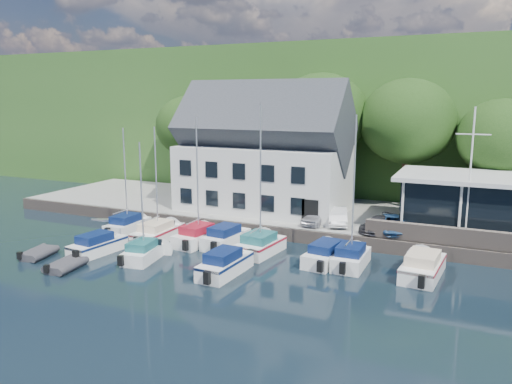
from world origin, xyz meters
TOP-DOWN VIEW (x-y plane):
  - ground at (0.00, 0.00)m, footprint 180.00×180.00m
  - quay at (0.00, 17.50)m, footprint 60.00×13.00m
  - quay_face at (0.00, 11.00)m, footprint 60.00×0.30m
  - hillside at (0.00, 62.00)m, footprint 160.00×75.00m
  - field_patch at (8.00, 70.00)m, footprint 50.00×30.00m
  - harbor_building at (-7.00, 16.50)m, footprint 14.40×8.20m
  - club_pavilion at (11.00, 16.00)m, footprint 13.20×7.20m
  - seawall at (12.00, 11.40)m, footprint 18.00×0.50m
  - gangway at (-16.50, 9.00)m, footprint 1.20×6.00m
  - car_silver at (-1.19, 13.12)m, footprint 1.69×3.66m
  - car_white at (0.33, 13.70)m, footprint 2.46×4.14m
  - car_dgrey at (3.60, 12.89)m, footprint 2.66×4.09m
  - car_blue at (4.60, 13.07)m, footprint 2.64×4.09m
  - flagpole at (9.44, 13.02)m, footprint 2.16×0.20m
  - tree_0 at (-18.35, 22.75)m, footprint 7.18×7.18m
  - tree_1 at (-12.75, 22.71)m, footprint 7.45×7.45m
  - tree_2 at (-3.68, 21.94)m, footprint 8.67×8.67m
  - tree_3 at (3.95, 22.41)m, footprint 8.24×8.24m
  - tree_4 at (11.43, 21.74)m, footprint 6.98×6.98m
  - boat_r1_0 at (-15.14, 7.95)m, footprint 2.13×5.96m
  - boat_r1_1 at (-11.72, 7.23)m, footprint 2.21×6.67m
  - boat_r1_2 at (-8.42, 7.61)m, footprint 2.84×6.28m
  - boat_r1_3 at (-6.34, 7.96)m, footprint 2.58×6.16m
  - boat_r1_4 at (-3.37, 7.40)m, footprint 2.86×5.92m
  - boat_r1_5 at (1.33, 7.45)m, footprint 2.66×6.61m
  - boat_r1_6 at (2.98, 7.30)m, footprint 2.00×5.47m
  - boat_r1_7 at (7.33, 7.31)m, footprint 2.71×6.85m
  - boat_r2_0 at (-13.60, 2.79)m, footprint 2.42×6.23m
  - boat_r2_1 at (-9.81, 2.93)m, footprint 2.65×5.40m
  - boat_r2_2 at (-3.67, 2.78)m, footprint 2.14×6.34m
  - dinghy_0 at (-16.74, 0.59)m, footprint 2.25×3.13m
  - dinghy_1 at (-13.21, -0.55)m, footprint 2.09×3.09m

SIDE VIEW (x-z plane):
  - ground at x=0.00m, z-range 0.00..0.00m
  - gangway at x=-16.50m, z-range -0.70..0.70m
  - dinghy_0 at x=-16.74m, z-range 0.00..0.66m
  - dinghy_1 at x=-13.21m, z-range 0.00..0.68m
  - quay at x=0.00m, z-range 0.00..1.00m
  - quay_face at x=0.00m, z-range 0.00..1.00m
  - boat_r1_5 at x=1.33m, z-range 0.00..1.45m
  - boat_r2_0 at x=-13.60m, z-range 0.00..1.47m
  - boat_r1_7 at x=7.33m, z-range 0.00..1.56m
  - boat_r1_3 at x=-6.34m, z-range 0.00..1.57m
  - boat_r2_2 at x=-3.67m, z-range 0.00..1.57m
  - car_dgrey at x=3.60m, z-range 1.00..2.10m
  - seawall at x=12.00m, z-range 1.00..2.20m
  - car_silver at x=-1.19m, z-range 1.00..2.22m
  - car_white at x=0.33m, z-range 1.00..2.29m
  - car_blue at x=4.60m, z-range 1.00..2.30m
  - club_pavilion at x=11.00m, z-range 1.00..5.10m
  - boat_r2_1 at x=-9.81m, z-range 0.00..8.35m
  - boat_r1_1 at x=-11.72m, z-range 0.00..8.97m
  - boat_r1_6 at x=2.98m, z-range 0.00..9.05m
  - boat_r1_4 at x=-3.37m, z-range 0.00..9.19m
  - boat_r1_2 at x=-8.42m, z-range 0.00..9.20m
  - boat_r1_0 at x=-15.14m, z-range 0.00..9.33m
  - harbor_building at x=-7.00m, z-range 1.00..9.70m
  - flagpole at x=9.44m, z-range 1.00..10.02m
  - tree_4 at x=11.43m, z-range 1.00..10.54m
  - tree_0 at x=-18.35m, z-range 1.00..10.81m
  - tree_1 at x=-12.75m, z-range 1.00..11.18m
  - tree_3 at x=3.95m, z-range 1.00..12.26m
  - tree_2 at x=-3.68m, z-range 1.00..12.85m
  - hillside at x=0.00m, z-range 0.00..16.00m
  - field_patch at x=8.00m, z-range 16.00..16.30m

